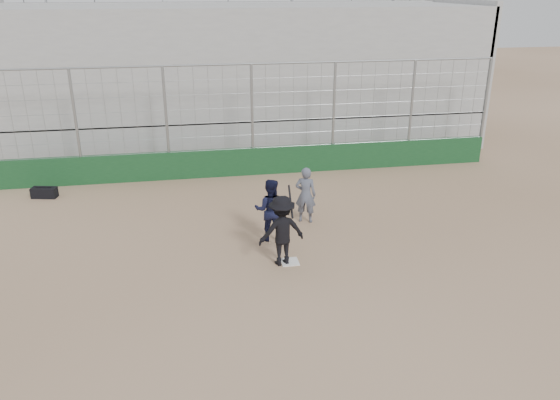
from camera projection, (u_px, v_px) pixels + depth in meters
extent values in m
plane|color=brown|center=(290.00, 262.00, 13.79)|extent=(90.00, 90.00, 0.00)
cube|color=white|center=(290.00, 262.00, 13.79)|extent=(0.44, 0.44, 0.02)
cube|color=#123B1C|center=(253.00, 161.00, 20.01)|extent=(18.00, 0.25, 1.00)
cylinder|color=gray|center=(252.00, 121.00, 19.46)|extent=(0.10, 0.10, 4.00)
cylinder|color=gray|center=(484.00, 111.00, 20.94)|extent=(0.10, 0.10, 4.00)
cylinder|color=gray|center=(251.00, 64.00, 18.72)|extent=(18.00, 0.07, 0.07)
cube|color=#969696|center=(238.00, 122.00, 24.43)|extent=(20.00, 6.70, 1.60)
cube|color=#969696|center=(236.00, 56.00, 23.36)|extent=(20.00, 6.70, 4.20)
cube|color=#969696|center=(452.00, 69.00, 25.31)|extent=(0.25, 6.70, 6.10)
imported|color=black|center=(282.00, 231.00, 13.42)|extent=(1.27, 0.87, 1.81)
cylinder|color=black|center=(291.00, 202.00, 13.35)|extent=(0.07, 0.57, 0.71)
imported|color=black|center=(270.00, 221.00, 14.79)|extent=(1.00, 0.87, 1.15)
sphere|color=maroon|center=(270.00, 205.00, 14.62)|extent=(0.28, 0.28, 0.28)
imported|color=#515767|center=(306.00, 198.00, 15.90)|extent=(0.72, 0.60, 1.51)
cube|color=black|center=(44.00, 193.00, 17.92)|extent=(0.86, 0.51, 0.34)
cylinder|color=black|center=(43.00, 187.00, 17.85)|extent=(0.52, 0.16, 0.04)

